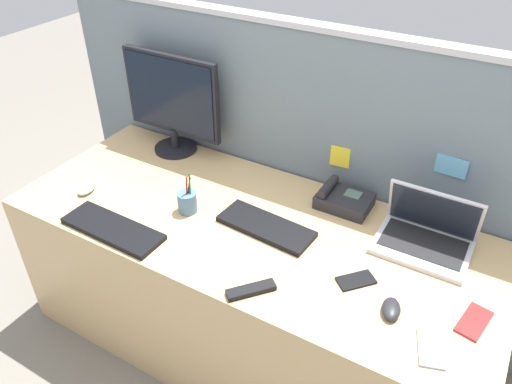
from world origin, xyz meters
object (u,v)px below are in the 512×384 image
desktop_monitor (172,100)px  keyboard_spare (266,226)px  keyboard_main (113,229)px  cell_phone_black_slab (356,280)px  laptop (427,233)px  tv_remote (251,290)px  cell_phone_red_case (474,322)px  computer_mouse_right_hand (391,309)px  pen_cup (187,202)px  desk_phone (343,199)px  cell_phone_silver_slab (431,348)px  computer_mouse_left_hand (86,189)px

desktop_monitor → keyboard_spare: size_ratio=1.33×
keyboard_main → cell_phone_black_slab: size_ratio=3.29×
laptop → tv_remote: bearing=-128.9°
laptop → cell_phone_red_case: size_ratio=2.29×
computer_mouse_right_hand → cell_phone_black_slab: (-0.15, 0.08, -0.01)m
keyboard_spare → pen_cup: size_ratio=2.19×
keyboard_spare → computer_mouse_right_hand: 0.58m
desk_phone → cell_phone_black_slab: size_ratio=1.67×
cell_phone_red_case → cell_phone_silver_slab: same height
keyboard_main → cell_phone_black_slab: bearing=14.7°
keyboard_spare → computer_mouse_left_hand: computer_mouse_left_hand is taller
cell_phone_red_case → cell_phone_silver_slab: size_ratio=1.07×
keyboard_main → computer_mouse_right_hand: 1.08m
computer_mouse_left_hand → laptop: bearing=3.6°
computer_mouse_right_hand → cell_phone_silver_slab: 0.17m
computer_mouse_right_hand → cell_phone_silver_slab: bearing=-42.6°
keyboard_main → pen_cup: size_ratio=2.43×
desk_phone → cell_phone_red_case: desk_phone is taller
keyboard_spare → cell_phone_black_slab: keyboard_spare is taller
cell_phone_red_case → tv_remote: (-0.68, -0.24, 0.01)m
desktop_monitor → pen_cup: desktop_monitor is taller
laptop → cell_phone_black_slab: bearing=-115.4°
desktop_monitor → desk_phone: desktop_monitor is taller
computer_mouse_left_hand → cell_phone_silver_slab: bearing=-15.6°
laptop → desk_phone: bearing=169.0°
pen_cup → cell_phone_red_case: 1.13m
desk_phone → tv_remote: 0.62m
keyboard_spare → cell_phone_silver_slab: keyboard_spare is taller
desk_phone → pen_cup: size_ratio=1.23×
laptop → desk_phone: laptop is taller
computer_mouse_right_hand → computer_mouse_left_hand: 1.36m
cell_phone_red_case → laptop: bearing=139.1°
desktop_monitor → computer_mouse_left_hand: size_ratio=5.12×
computer_mouse_right_hand → cell_phone_black_slab: 0.17m
cell_phone_silver_slab → cell_phone_black_slab: 0.33m
cell_phone_black_slab → tv_remote: tv_remote is taller
tv_remote → cell_phone_black_slab: bearing=78.6°
desktop_monitor → desk_phone: 0.92m
desktop_monitor → keyboard_main: desktop_monitor is taller
computer_mouse_right_hand → laptop: bearing=74.7°
cell_phone_silver_slab → tv_remote: tv_remote is taller
pen_cup → tv_remote: bearing=-29.6°
cell_phone_black_slab → keyboard_main: bearing=-124.7°
cell_phone_red_case → desktop_monitor: bearing=175.9°
computer_mouse_right_hand → pen_cup: bearing=158.4°
desktop_monitor → keyboard_spare: desktop_monitor is taller
laptop → cell_phone_black_slab: (-0.15, -0.32, -0.05)m
desktop_monitor → cell_phone_red_case: size_ratio=3.44×
keyboard_main → tv_remote: 0.63m
pen_cup → tv_remote: 0.53m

